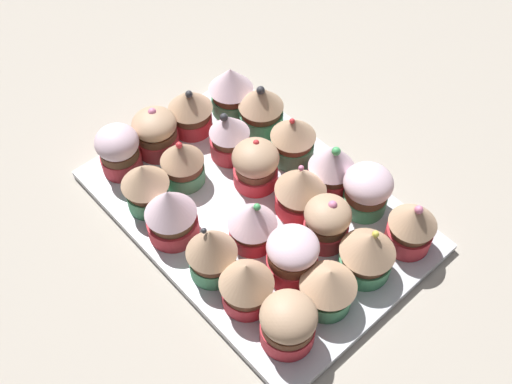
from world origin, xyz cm
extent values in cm
cube|color=#B2A899|center=(0.00, 0.00, -1.50)|extent=(180.00, 180.00, 3.00)
cube|color=silver|center=(0.00, 0.00, 0.60)|extent=(40.78, 28.20, 1.20)
cylinder|color=#D1333D|center=(-16.34, -8.74, 2.52)|extent=(5.24, 5.24, 2.65)
cylinder|color=brown|center=(-16.34, -8.74, 4.46)|extent=(4.98, 4.98, 1.23)
ellipsoid|color=silver|center=(-16.34, -8.74, 6.29)|extent=(5.58, 5.58, 4.02)
cylinder|color=#4C9E6B|center=(-9.20, -9.67, 2.55)|extent=(5.27, 5.27, 2.69)
cylinder|color=brown|center=(-9.20, -9.67, 4.62)|extent=(4.83, 4.83, 1.45)
cone|color=tan|center=(-9.20, -9.67, 6.94)|extent=(5.88, 5.88, 3.18)
cylinder|color=#D1333D|center=(-3.80, -9.95, 2.44)|extent=(6.17, 6.17, 2.47)
cylinder|color=brown|center=(-3.80, -9.95, 4.43)|extent=(5.46, 5.46, 1.51)
cone|color=silver|center=(-3.80, -9.95, 7.18)|extent=(6.18, 6.18, 3.98)
cylinder|color=#4C9E6B|center=(3.52, -9.81, 2.49)|extent=(5.41, 5.41, 2.58)
cylinder|color=brown|center=(3.52, -9.81, 4.50)|extent=(5.14, 5.14, 1.44)
cone|color=tan|center=(3.52, -9.81, 7.17)|extent=(5.83, 5.83, 3.91)
sphere|color=#333338|center=(2.93, -10.12, 9.03)|extent=(0.65, 0.65, 0.65)
cylinder|color=#D1333D|center=(8.99, -9.48, 2.36)|extent=(5.59, 5.59, 2.32)
cylinder|color=brown|center=(8.99, -9.48, 4.30)|extent=(5.32, 5.32, 1.57)
cone|color=tan|center=(8.99, -9.48, 6.85)|extent=(6.06, 6.06, 3.54)
cylinder|color=#D1333D|center=(15.17, -9.20, 2.48)|extent=(5.91, 5.91, 2.56)
cylinder|color=brown|center=(15.17, -9.20, 4.31)|extent=(5.63, 5.63, 1.09)
ellipsoid|color=tan|center=(15.17, -9.20, 6.02)|extent=(6.04, 6.04, 3.87)
cylinder|color=#D1333D|center=(-16.06, -3.22, 2.52)|extent=(5.84, 5.84, 2.63)
cylinder|color=brown|center=(-16.06, -3.22, 4.40)|extent=(5.50, 5.50, 1.14)
ellipsoid|color=tan|center=(-16.06, -3.22, 5.94)|extent=(5.85, 5.85, 3.22)
sphere|color=pink|center=(-16.65, -2.85, 7.38)|extent=(1.10, 1.10, 1.10)
cylinder|color=#4C9E6B|center=(-9.54, -3.85, 2.39)|extent=(5.39, 5.39, 2.37)
cylinder|color=brown|center=(-9.54, -3.85, 4.21)|extent=(5.14, 5.14, 1.28)
cone|color=tan|center=(-9.54, -3.85, 6.44)|extent=(5.54, 5.54, 3.18)
sphere|color=red|center=(-9.44, -4.03, 7.90)|extent=(0.83, 0.83, 0.83)
cylinder|color=#D1333D|center=(3.31, -3.54, 2.31)|extent=(5.60, 5.60, 2.22)
cylinder|color=brown|center=(3.31, -3.54, 3.95)|extent=(5.19, 5.19, 1.05)
cone|color=silver|center=(3.31, -3.54, 6.16)|extent=(5.86, 5.86, 3.38)
sphere|color=#4CB266|center=(3.69, -3.16, 7.72)|extent=(0.85, 0.85, 0.85)
cylinder|color=#D1333D|center=(9.65, -3.25, 2.58)|extent=(5.87, 5.87, 2.75)
cylinder|color=brown|center=(9.65, -3.25, 4.71)|extent=(5.57, 5.57, 1.52)
ellipsoid|color=silver|center=(9.65, -3.25, 6.42)|extent=(5.93, 5.93, 3.14)
cylinder|color=#4C9E6B|center=(15.00, -3.05, 2.46)|extent=(5.65, 5.65, 2.52)
cylinder|color=brown|center=(15.00, -3.05, 4.31)|extent=(5.15, 5.15, 1.17)
cone|color=tan|center=(15.00, -3.05, 6.30)|extent=(6.30, 6.30, 2.82)
cylinder|color=#D1333D|center=(-15.98, 2.56, 2.41)|extent=(5.58, 5.58, 2.42)
cylinder|color=brown|center=(-15.98, 2.56, 4.33)|extent=(5.33, 5.33, 1.43)
cone|color=tan|center=(-15.98, 2.56, 6.58)|extent=(6.03, 6.03, 3.06)
sphere|color=#333338|center=(-15.59, 2.34, 7.96)|extent=(0.98, 0.98, 0.98)
cylinder|color=#D1333D|center=(-8.88, 3.39, 2.58)|extent=(5.30, 5.30, 2.76)
cylinder|color=brown|center=(-8.88, 3.39, 4.61)|extent=(4.76, 4.76, 1.31)
cone|color=silver|center=(-8.88, 3.39, 6.71)|extent=(5.32, 5.32, 2.90)
sphere|color=#333338|center=(-9.33, 2.98, 8.01)|extent=(1.05, 1.05, 1.05)
cylinder|color=#D1333D|center=(-3.11, 2.72, 2.32)|extent=(5.72, 5.72, 2.23)
cylinder|color=brown|center=(-3.11, 2.72, 4.01)|extent=(5.13, 5.13, 1.15)
ellipsoid|color=tan|center=(-3.11, 2.72, 5.78)|extent=(5.94, 5.94, 4.01)
sphere|color=red|center=(-3.63, 3.30, 7.67)|extent=(0.79, 0.79, 0.79)
cylinder|color=#D1333D|center=(3.70, 3.90, 2.42)|extent=(6.09, 6.09, 2.44)
cylinder|color=brown|center=(3.70, 3.90, 4.25)|extent=(5.41, 5.41, 1.22)
cone|color=tan|center=(3.70, 3.90, 6.58)|extent=(6.35, 6.35, 3.43)
sphere|color=pink|center=(3.20, 4.22, 8.19)|extent=(0.69, 0.69, 0.69)
cylinder|color=#D1333D|center=(9.00, 2.97, 2.53)|extent=(5.37, 5.37, 2.66)
cylinder|color=brown|center=(9.00, 2.97, 4.44)|extent=(4.95, 4.95, 1.17)
ellipsoid|color=tan|center=(9.00, 2.97, 6.08)|extent=(5.51, 5.51, 3.51)
sphere|color=pink|center=(9.16, 3.34, 7.68)|extent=(1.09, 1.09, 1.09)
cylinder|color=#4C9E6B|center=(14.99, 3.25, 2.39)|extent=(6.12, 6.12, 2.38)
cylinder|color=brown|center=(14.99, 3.25, 4.26)|extent=(5.61, 5.61, 1.36)
cone|color=tan|center=(14.99, 3.25, 6.53)|extent=(6.36, 6.36, 3.18)
sphere|color=#EAD64C|center=(15.12, 3.76, 8.00)|extent=(0.79, 0.79, 0.79)
cylinder|color=#4C9E6B|center=(-15.05, 8.93, 2.46)|extent=(5.61, 5.61, 2.53)
cylinder|color=brown|center=(-15.05, 8.93, 4.49)|extent=(5.20, 5.20, 1.52)
cone|color=silver|center=(-15.05, 8.93, 6.98)|extent=(6.21, 6.21, 3.45)
cylinder|color=#4C9E6B|center=(-10.06, 9.97, 2.42)|extent=(6.12, 6.12, 2.43)
cylinder|color=brown|center=(-10.06, 9.97, 4.27)|extent=(5.54, 5.54, 1.27)
cone|color=tan|center=(-10.06, 9.97, 6.51)|extent=(6.16, 6.16, 3.22)
sphere|color=#333338|center=(-9.91, 9.75, 7.95)|extent=(1.14, 1.14, 1.14)
cylinder|color=#4C9E6B|center=(-2.98, 9.11, 2.59)|extent=(5.64, 5.64, 2.78)
cylinder|color=brown|center=(-2.98, 9.11, 4.62)|extent=(5.25, 5.25, 1.28)
cone|color=tan|center=(-2.98, 9.11, 6.73)|extent=(5.92, 5.92, 2.95)
sphere|color=red|center=(-3.05, 8.81, 8.11)|extent=(0.70, 0.70, 0.70)
cylinder|color=#D1333D|center=(3.80, 9.14, 2.52)|extent=(5.63, 5.63, 2.64)
cylinder|color=brown|center=(3.80, 9.14, 4.45)|extent=(5.33, 5.33, 1.22)
cone|color=silver|center=(3.80, 9.14, 6.95)|extent=(5.84, 5.84, 3.77)
sphere|color=#4CB266|center=(4.39, 8.82, 8.67)|extent=(1.09, 1.09, 1.09)
cylinder|color=#4C9E6B|center=(8.99, 9.95, 2.39)|extent=(5.46, 5.46, 2.37)
cylinder|color=brown|center=(8.99, 9.95, 4.16)|extent=(5.19, 5.19, 1.18)
ellipsoid|color=silver|center=(8.99, 9.95, 5.95)|extent=(6.05, 6.05, 3.96)
cylinder|color=#D1333D|center=(16.05, 9.73, 2.55)|extent=(5.50, 5.50, 2.71)
cylinder|color=brown|center=(16.05, 9.73, 4.61)|extent=(4.85, 4.85, 1.40)
cone|color=tan|center=(16.05, 9.73, 6.85)|extent=(5.64, 5.64, 3.08)
sphere|color=pink|center=(16.25, 9.64, 8.24)|extent=(1.00, 1.00, 1.00)
camera|label=1|loc=(34.12, -30.76, 63.42)|focal=43.37mm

